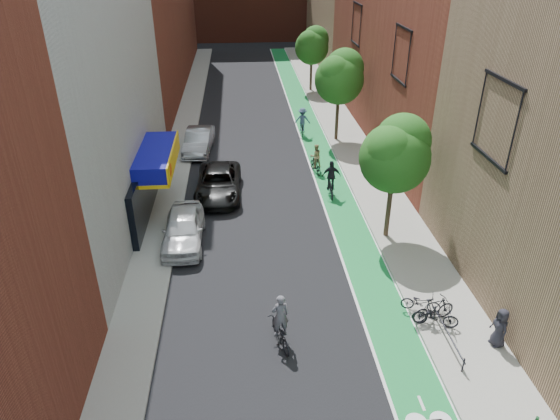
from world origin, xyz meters
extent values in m
plane|color=black|center=(0.00, 0.00, 0.00)|extent=(160.00, 160.00, 0.00)
cube|color=#157638|center=(4.00, 26.00, 0.01)|extent=(2.00, 68.00, 0.01)
cube|color=gray|center=(-6.00, 26.00, 0.07)|extent=(2.00, 68.00, 0.15)
cube|color=gray|center=(6.50, 26.00, 0.07)|extent=(3.00, 68.00, 0.15)
cube|color=silver|center=(-11.00, 14.00, 6.00)|extent=(8.00, 20.00, 12.00)
cylinder|color=#332619|center=(5.60, 10.00, 1.65)|extent=(0.24, 0.24, 3.30)
sphere|color=#235216|center=(5.60, 10.00, 4.38)|extent=(3.36, 3.36, 3.36)
sphere|color=#235216|center=(6.00, 10.30, 5.10)|extent=(2.64, 2.64, 2.64)
sphere|color=#235216|center=(5.30, 9.70, 4.86)|extent=(2.40, 2.40, 2.40)
cylinder|color=#332619|center=(5.60, 24.00, 1.73)|extent=(0.24, 0.24, 3.47)
sphere|color=#235216|center=(5.60, 24.00, 4.60)|extent=(3.53, 3.53, 3.53)
sphere|color=#235216|center=(6.00, 24.30, 5.36)|extent=(2.77, 2.77, 2.77)
sphere|color=#235216|center=(5.30, 23.70, 5.10)|extent=(2.52, 2.52, 2.52)
cylinder|color=#332619|center=(5.60, 38.00, 1.59)|extent=(0.24, 0.24, 3.19)
sphere|color=#235216|center=(5.60, 38.00, 4.23)|extent=(3.25, 3.25, 3.25)
sphere|color=#235216|center=(6.00, 38.30, 4.93)|extent=(2.55, 2.55, 2.55)
sphere|color=#235216|center=(5.30, 37.70, 4.70)|extent=(2.32, 2.32, 2.32)
imported|color=silver|center=(-4.60, 10.36, 0.82)|extent=(1.95, 4.83, 1.64)
imported|color=black|center=(-3.00, 15.57, 0.77)|extent=(2.72, 5.63, 1.54)
imported|color=#989BA0|center=(-4.57, 22.62, 0.81)|extent=(2.14, 5.06, 1.62)
imported|color=black|center=(-0.40, 2.87, 0.50)|extent=(1.10, 2.02, 1.00)
imported|color=#55535C|center=(-0.40, 2.97, 1.26)|extent=(0.75, 0.58, 1.82)
imported|color=black|center=(3.20, 18.29, 0.52)|extent=(0.88, 1.81, 1.05)
imported|color=tan|center=(3.20, 18.39, 1.13)|extent=(0.87, 0.75, 1.55)
imported|color=black|center=(3.62, 14.88, 0.47)|extent=(0.74, 1.82, 0.93)
imported|color=black|center=(3.62, 14.98, 1.27)|extent=(1.11, 0.52, 1.84)
imported|color=black|center=(3.20, 25.26, 0.46)|extent=(0.64, 1.58, 0.92)
imported|color=#3F5372|center=(3.20, 25.36, 1.26)|extent=(1.26, 0.83, 1.82)
imported|color=black|center=(5.66, 3.19, 0.61)|extent=(1.86, 1.11, 0.92)
imported|color=black|center=(5.69, 3.50, 0.70)|extent=(1.89, 0.91, 1.10)
imported|color=black|center=(5.40, 4.11, 0.56)|extent=(1.67, 1.03, 0.83)
imported|color=black|center=(7.60, 2.00, 0.95)|extent=(0.61, 0.85, 1.60)
camera|label=1|loc=(-1.59, -11.22, 13.46)|focal=32.00mm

